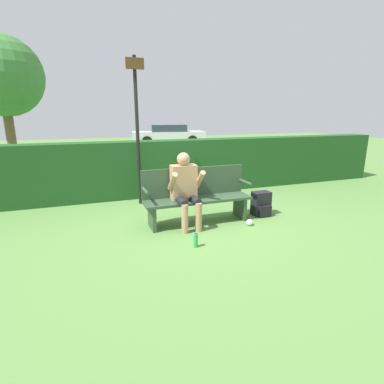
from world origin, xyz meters
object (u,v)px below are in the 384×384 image
object	(u,v)px
park_bench	(197,195)
backpack	(261,204)
tree	(2,77)
person_seated	(185,186)
signpost	(137,126)
parked_car	(168,135)
water_bottle	(196,240)

from	to	relation	value
park_bench	backpack	size ratio (longest dim) A/B	4.16
backpack	tree	bearing A→B (deg)	132.66
person_seated	backpack	world-z (taller)	person_seated
signpost	parked_car	size ratio (longest dim) A/B	0.66
park_bench	tree	size ratio (longest dim) A/B	0.47
park_bench	backpack	distance (m)	1.30
person_seated	backpack	xyz separation A→B (m)	(1.52, 0.03, -0.48)
signpost	tree	distance (m)	5.10
person_seated	tree	size ratio (longest dim) A/B	0.31
park_bench	signpost	size ratio (longest dim) A/B	0.64
backpack	signpost	world-z (taller)	signpost
signpost	parked_car	bearing A→B (deg)	71.71
backpack	water_bottle	world-z (taller)	backpack
parked_car	park_bench	bearing A→B (deg)	-94.77
park_bench	parked_car	bearing A→B (deg)	76.63
park_bench	water_bottle	world-z (taller)	park_bench
park_bench	water_bottle	xyz separation A→B (m)	(-0.39, -0.99, -0.38)
person_seated	backpack	bearing A→B (deg)	1.00
backpack	parked_car	world-z (taller)	parked_car
backpack	tree	size ratio (longest dim) A/B	0.11
water_bottle	parked_car	world-z (taller)	parked_car
backpack	parked_car	distance (m)	13.28
water_bottle	signpost	distance (m)	2.88
parked_car	backpack	bearing A→B (deg)	-89.33
person_seated	tree	xyz separation A→B (m)	(-3.50, 5.48, 2.16)
person_seated	parked_car	xyz separation A→B (m)	(3.35, 13.18, -0.09)
water_bottle	signpost	world-z (taller)	signpost
backpack	signpost	size ratio (longest dim) A/B	0.15
tree	water_bottle	bearing A→B (deg)	-62.10
person_seated	signpost	world-z (taller)	signpost
person_seated	signpost	xyz separation A→B (m)	(-0.49, 1.55, 0.92)
park_bench	person_seated	size ratio (longest dim) A/B	1.51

